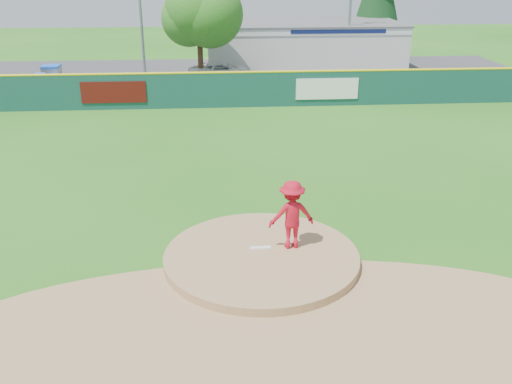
{
  "coord_description": "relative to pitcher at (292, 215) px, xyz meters",
  "views": [
    {
      "loc": [
        -1.23,
        -14.1,
        7.95
      ],
      "look_at": [
        0.0,
        2.0,
        1.3
      ],
      "focal_mm": 40.0,
      "sensor_mm": 36.0,
      "label": 1
    }
  ],
  "objects": [
    {
      "name": "infield_dirt_arc",
      "position": [
        -0.88,
        -3.36,
        -1.25
      ],
      "size": [
        15.4,
        15.4,
        0.01
      ],
      "primitive_type": "cylinder",
      "color": "#9E774C",
      "rests_on": "ground"
    },
    {
      "name": "pitching_rubber",
      "position": [
        -0.88,
        -0.06,
        -0.99
      ],
      "size": [
        0.6,
        0.15,
        0.04
      ],
      "primitive_type": "cube",
      "color": "white",
      "rests_on": "pitchers_mound"
    },
    {
      "name": "outfield_fence",
      "position": [
        -0.88,
        17.64,
        -0.17
      ],
      "size": [
        40.0,
        0.14,
        2.07
      ],
      "color": "#15453D",
      "rests_on": "ground"
    },
    {
      "name": "pitchers_mound",
      "position": [
        -0.88,
        -0.36,
        -1.26
      ],
      "size": [
        5.5,
        5.5,
        0.5
      ],
      "primitive_type": "cylinder",
      "color": "#9E774C",
      "rests_on": "ground"
    },
    {
      "name": "van",
      "position": [
        -1.43,
        25.46,
        -0.6
      ],
      "size": [
        4.94,
        3.09,
        1.27
      ],
      "primitive_type": "imported",
      "rotation": [
        0.0,
        0.0,
        1.8
      ],
      "color": "white",
      "rests_on": "parking_lot"
    },
    {
      "name": "pitcher",
      "position": [
        0.0,
        0.0,
        0.0
      ],
      "size": [
        1.38,
        0.9,
        2.01
      ],
      "primitive_type": "imported",
      "rotation": [
        0.0,
        0.0,
        3.27
      ],
      "color": "red",
      "rests_on": "pitchers_mound"
    },
    {
      "name": "ground",
      "position": [
        -0.88,
        -0.36,
        -1.26
      ],
      "size": [
        120.0,
        120.0,
        0.0
      ],
      "primitive_type": "plane",
      "color": "#286B19",
      "rests_on": "ground"
    },
    {
      "name": "fence_banners",
      "position": [
        -1.61,
        17.56,
        -0.26
      ],
      "size": [
        15.68,
        0.04,
        1.2
      ],
      "color": "#55100C",
      "rests_on": "ground"
    },
    {
      "name": "playground_slide",
      "position": [
        -12.25,
        22.51,
        -0.4
      ],
      "size": [
        1.09,
        3.07,
        1.69
      ],
      "color": "blue",
      "rests_on": "ground"
    },
    {
      "name": "deciduous_tree",
      "position": [
        -2.88,
        24.64,
        3.3
      ],
      "size": [
        5.6,
        5.6,
        7.36
      ],
      "color": "#382314",
      "rests_on": "ground"
    },
    {
      "name": "pool_building_grp",
      "position": [
        5.12,
        31.63,
        0.41
      ],
      "size": [
        15.2,
        8.2,
        3.31
      ],
      "color": "silver",
      "rests_on": "ground"
    },
    {
      "name": "parking_lot",
      "position": [
        -0.88,
        26.64,
        -1.25
      ],
      "size": [
        44.0,
        16.0,
        0.02
      ],
      "primitive_type": "cube",
      "color": "#38383A",
      "rests_on": "ground"
    }
  ]
}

